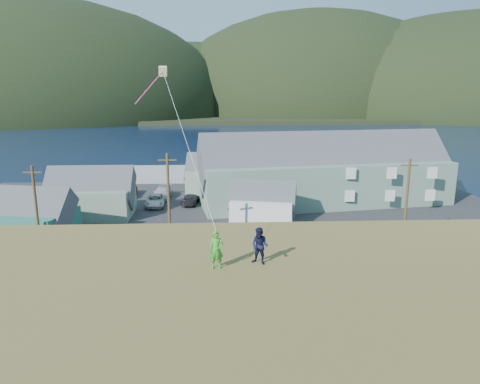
# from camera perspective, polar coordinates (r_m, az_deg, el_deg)

# --- Properties ---
(ground) EXTENTS (900.00, 900.00, 0.00)m
(ground) POSITION_cam_1_polar(r_m,az_deg,el_deg) (37.95, -2.21, -9.03)
(ground) COLOR #0A1638
(ground) RESTS_ON ground
(grass_strip) EXTENTS (110.00, 8.00, 0.10)m
(grass_strip) POSITION_cam_1_polar(r_m,az_deg,el_deg) (36.08, -2.19, -10.14)
(grass_strip) COLOR #4C3D19
(grass_strip) RESTS_ON ground
(waterfront_lot) EXTENTS (72.00, 36.00, 0.12)m
(waterfront_lot) POSITION_cam_1_polar(r_m,az_deg,el_deg) (54.09, -2.34, -2.27)
(waterfront_lot) COLOR #28282B
(waterfront_lot) RESTS_ON ground
(wharf) EXTENTS (26.00, 14.00, 0.90)m
(wharf) POSITION_cam_1_polar(r_m,az_deg,el_deg) (76.69, -6.92, 2.43)
(wharf) COLOR gray
(wharf) RESTS_ON ground
(far_shore) EXTENTS (900.00, 320.00, 2.00)m
(far_shore) POSITION_cam_1_polar(r_m,az_deg,el_deg) (365.47, -2.60, 10.71)
(far_shore) COLOR black
(far_shore) RESTS_ON ground
(far_hills) EXTENTS (760.00, 265.00, 143.00)m
(far_hills) POSITION_cam_1_polar(r_m,az_deg,el_deg) (316.87, 3.97, 10.56)
(far_hills) COLOR black
(far_hills) RESTS_ON ground
(lodge) EXTENTS (33.86, 14.32, 11.54)m
(lodge) POSITION_cam_1_polar(r_m,az_deg,el_deg) (57.12, 11.28, 2.80)
(lodge) COLOR slate
(lodge) RESTS_ON waterfront_lot
(shed_teal) EXTENTS (9.30, 7.27, 6.61)m
(shed_teal) POSITION_cam_1_polar(r_m,az_deg,el_deg) (46.37, -26.45, -3.11)
(shed_teal) COLOR #2E6C61
(shed_teal) RESTS_ON waterfront_lot
(shed_palegreen_near) EXTENTS (10.07, 6.46, 7.26)m
(shed_palegreen_near) POSITION_cam_1_polar(r_m,az_deg,el_deg) (53.08, -19.31, -0.32)
(shed_palegreen_near) COLOR slate
(shed_palegreen_near) RESTS_ON waterfront_lot
(shed_white) EXTENTS (8.13, 6.25, 5.78)m
(shed_white) POSITION_cam_1_polar(r_m,az_deg,el_deg) (47.84, 3.04, -1.59)
(shed_white) COLOR silver
(shed_white) RESTS_ON waterfront_lot
(shed_palegreen_far) EXTENTS (10.99, 6.97, 7.02)m
(shed_palegreen_far) POSITION_cam_1_polar(r_m,az_deg,el_deg) (63.52, -2.48, 2.42)
(shed_palegreen_far) COLOR gray
(shed_palegreen_far) RESTS_ON waterfront_lot
(utility_poles) EXTENTS (33.10, 0.24, 9.12)m
(utility_poles) POSITION_cam_1_polar(r_m,az_deg,el_deg) (38.01, -4.31, -2.00)
(utility_poles) COLOR #47331E
(utility_poles) RESTS_ON waterfront_lot
(parked_cars) EXTENTS (24.99, 12.69, 1.57)m
(parked_cars) POSITION_cam_1_polar(r_m,az_deg,el_deg) (58.70, -11.02, -0.50)
(parked_cars) COLOR black
(parked_cars) RESTS_ON waterfront_lot
(kite_flyer_green) EXTENTS (0.58, 0.38, 1.59)m
(kite_flyer_green) POSITION_cam_1_polar(r_m,az_deg,el_deg) (17.44, -3.17, -7.70)
(kite_flyer_green) COLOR #338E26
(kite_flyer_green) RESTS_ON hillside
(kite_flyer_navy) EXTENTS (0.95, 0.89, 1.57)m
(kite_flyer_navy) POSITION_cam_1_polar(r_m,az_deg,el_deg) (17.89, 2.66, -7.21)
(kite_flyer_navy) COLOR #121533
(kite_flyer_navy) RESTS_ON hillside
(kite_rig) EXTENTS (2.18, 4.99, 11.96)m
(kite_rig) POSITION_cam_1_polar(r_m,az_deg,el_deg) (25.65, -10.41, 14.99)
(kite_rig) COLOR #F5E4BB
(kite_rig) RESTS_ON ground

